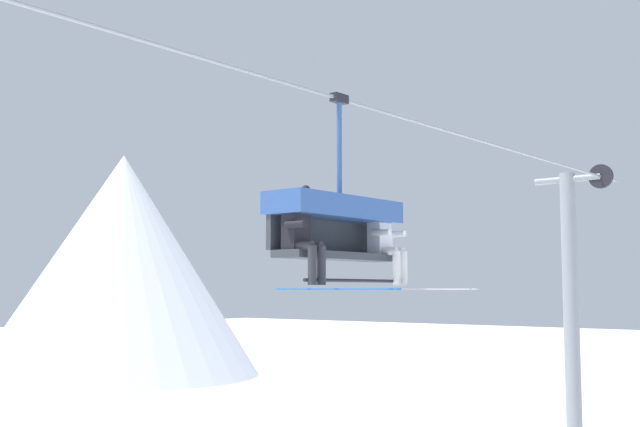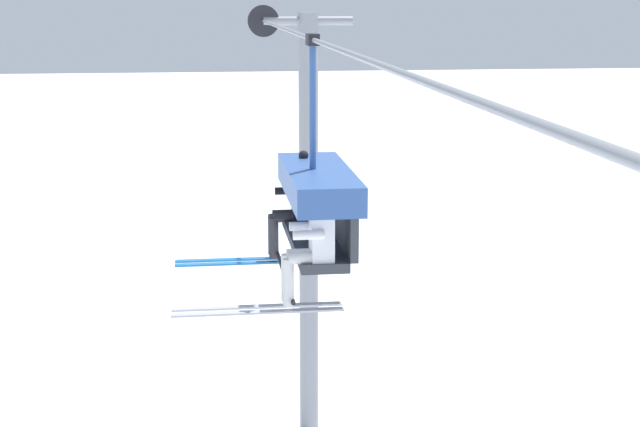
% 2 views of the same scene
% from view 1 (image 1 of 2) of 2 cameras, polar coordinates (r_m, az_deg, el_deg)
% --- Properties ---
extents(mountain_peak_east, '(17.24, 17.24, 13.75)m').
position_cam_1_polar(mountain_peak_east, '(51.55, -13.94, -3.51)').
color(mountain_peak_east, white).
rests_on(mountain_peak_east, ground_plane).
extents(lift_tower_far, '(0.36, 1.88, 8.16)m').
position_cam_1_polar(lift_tower_far, '(19.71, 17.52, -8.20)').
color(lift_tower_far, gray).
rests_on(lift_tower_far, ground_plane).
extents(lift_cable, '(19.29, 0.05, 0.05)m').
position_cam_1_polar(lift_cable, '(11.94, 4.75, 7.16)').
color(lift_cable, gray).
extents(chairlift_chair, '(2.25, 0.74, 2.57)m').
position_cam_1_polar(chairlift_chair, '(10.83, 1.09, -0.36)').
color(chairlift_chair, '#33383D').
extents(skier_black, '(0.48, 1.70, 1.34)m').
position_cam_1_polar(skier_black, '(9.98, -1.18, -1.52)').
color(skier_black, black).
extents(skier_white, '(0.46, 1.70, 1.23)m').
position_cam_1_polar(skier_white, '(11.41, 4.81, -2.10)').
color(skier_white, silver).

